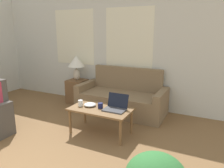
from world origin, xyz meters
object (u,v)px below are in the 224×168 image
at_px(coffee_table, 101,111).
at_px(cup_yellow, 100,106).
at_px(snack_bowl, 90,105).
at_px(couch, 122,99).
at_px(table_lamp, 76,63).
at_px(laptop, 116,106).
at_px(cup_navy, 80,103).

distance_m(coffee_table, cup_yellow, 0.10).
bearing_deg(cup_yellow, snack_bowl, 178.73).
height_order(couch, cup_yellow, couch).
bearing_deg(table_lamp, coffee_table, -42.41).
distance_m(couch, coffee_table, 1.11).
relative_size(coffee_table, snack_bowl, 5.01).
xyz_separation_m(couch, laptop, (0.33, -1.04, 0.23)).
distance_m(table_lamp, cup_yellow, 1.83).
height_order(cup_navy, cup_yellow, cup_navy).
xyz_separation_m(laptop, snack_bowl, (-0.47, -0.04, -0.03)).
relative_size(couch, coffee_table, 1.79).
xyz_separation_m(table_lamp, coffee_table, (1.32, -1.21, -0.56)).
height_order(coffee_table, cup_navy, cup_navy).
bearing_deg(laptop, cup_yellow, -170.00).
relative_size(table_lamp, cup_yellow, 6.74).
bearing_deg(cup_yellow, laptop, 10.00).
bearing_deg(laptop, couch, 107.73).
distance_m(cup_yellow, snack_bowl, 0.21).
height_order(table_lamp, cup_yellow, table_lamp).
height_order(couch, coffee_table, couch).
bearing_deg(snack_bowl, coffee_table, -5.60).
relative_size(couch, table_lamp, 3.17).
xyz_separation_m(cup_yellow, snack_bowl, (-0.21, 0.00, -0.02)).
relative_size(couch, cup_yellow, 21.36).
bearing_deg(coffee_table, cup_yellow, 129.11).
bearing_deg(coffee_table, laptop, 14.29).
bearing_deg(coffee_table, couch, 94.30).
distance_m(couch, laptop, 1.11).
xyz_separation_m(couch, cup_yellow, (0.07, -1.09, 0.21)).
xyz_separation_m(table_lamp, cup_yellow, (1.31, -1.19, -0.47)).
bearing_deg(table_lamp, cup_yellow, -42.31).
xyz_separation_m(coffee_table, cup_navy, (-0.37, -0.04, 0.10)).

